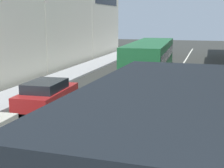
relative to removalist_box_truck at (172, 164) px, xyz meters
The scene contains 10 objects.
sidewalk_left 19.73m from the removalist_box_truck, 121.97° to the left, with size 2.60×64.00×0.14m, color #A4A4A4.
lane_stripe_left 17.62m from the removalist_box_truck, 107.95° to the left, with size 0.16×60.00×0.01m, color silver.
lane_stripe_right 16.89m from the removalist_box_truck, 96.83° to the left, with size 0.16×60.00×0.01m, color silver.
building_row_left 26.18m from the removalist_box_truck, 127.36° to the left, with size 7.20×43.90×13.28m.
removalist_box_truck is the anchor object (origin of this frame).
sedan_centre_lane_second 4.87m from the removalist_box_truck, 143.91° to the left, with size 2.22×4.38×1.49m.
hatchback_centre_lane_third 9.96m from the removalist_box_truck, 113.02° to the left, with size 2.12×4.33×1.49m.
sedan_left_lane_third 11.67m from the removalist_box_truck, 128.67° to the left, with size 2.24×4.38×1.49m.
sedan_right_lane_behind_truck 6.96m from the removalist_box_truck, 90.89° to the left, with size 2.23×4.38×1.49m.
bus_mid_queue_primary 18.30m from the removalist_box_truck, 101.24° to the left, with size 3.14×10.60×2.90m.
Camera 1 is at (4.23, -2.34, 4.57)m, focal length 53.21 mm.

